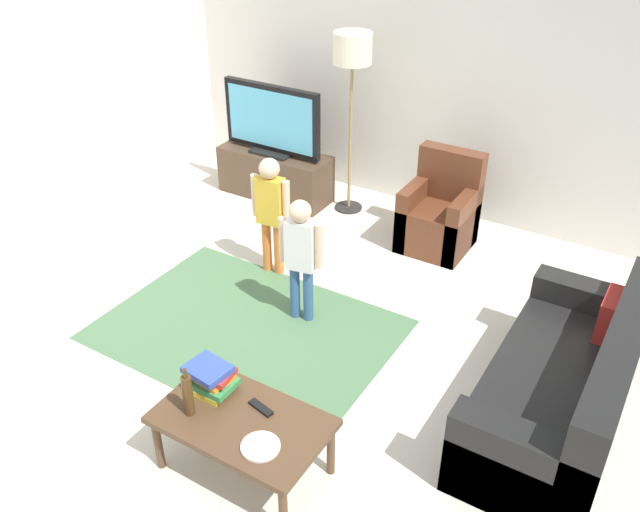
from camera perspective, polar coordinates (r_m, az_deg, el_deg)
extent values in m
plane|color=beige|center=(4.91, -3.72, -9.64)|extent=(7.80, 7.80, 0.00)
cube|color=silver|center=(6.63, 11.29, 14.63)|extent=(6.00, 0.12, 2.70)
cube|color=#4C724C|center=(5.28, -6.19, -6.21)|extent=(2.20, 1.60, 0.01)
cube|color=#4C3828|center=(7.14, -3.82, 6.96)|extent=(1.20, 0.44, 0.50)
cube|color=black|center=(7.17, -4.00, 5.72)|extent=(1.10, 0.32, 0.03)
cube|color=black|center=(7.02, -3.99, 8.86)|extent=(0.44, 0.28, 0.03)
cube|color=black|center=(6.89, -4.10, 11.58)|extent=(1.10, 0.07, 0.68)
cube|color=#59B2D8|center=(6.86, -4.28, 11.49)|extent=(1.00, 0.01, 0.58)
cube|color=black|center=(4.64, 19.21, -11.19)|extent=(0.80, 1.80, 0.42)
cube|color=black|center=(4.49, 23.41, -10.23)|extent=(0.20, 1.80, 0.86)
cube|color=black|center=(4.01, 16.38, -17.18)|extent=(0.80, 0.20, 0.60)
cube|color=black|center=(5.22, 21.63, -5.11)|extent=(0.80, 0.20, 0.60)
cube|color=#B22823|center=(4.86, 23.28, -4.69)|extent=(0.10, 0.32, 0.32)
cube|color=brown|center=(6.28, 9.90, 2.44)|extent=(0.60, 0.60, 0.42)
cube|color=brown|center=(6.36, 10.87, 5.14)|extent=(0.60, 0.16, 0.90)
cube|color=brown|center=(6.32, 7.97, 3.72)|extent=(0.12, 0.60, 0.60)
cube|color=brown|center=(6.17, 12.02, 2.58)|extent=(0.12, 0.60, 0.60)
cylinder|color=#262626|center=(6.97, 2.44, 4.16)|extent=(0.28, 0.28, 0.02)
cylinder|color=#99844C|center=(6.66, 2.58, 9.88)|extent=(0.03, 0.03, 1.50)
cylinder|color=silver|center=(6.38, 2.78, 17.23)|extent=(0.36, 0.36, 0.28)
cylinder|color=orange|center=(5.86, -4.53, 0.90)|extent=(0.08, 0.08, 0.48)
cylinder|color=orange|center=(5.81, -3.55, 0.65)|extent=(0.08, 0.08, 0.48)
cube|color=gold|center=(5.62, -4.21, 4.70)|extent=(0.24, 0.15, 0.41)
sphere|color=beige|center=(5.49, -4.33, 7.42)|extent=(0.17, 0.17, 0.17)
cylinder|color=beige|center=(5.68, -5.52, 5.17)|extent=(0.06, 0.06, 0.37)
cylinder|color=beige|center=(5.54, -2.89, 4.59)|extent=(0.06, 0.06, 0.37)
cylinder|color=#33598C|center=(5.27, -2.14, -3.03)|extent=(0.08, 0.08, 0.47)
cylinder|color=#33598C|center=(5.23, -1.01, -3.28)|extent=(0.08, 0.08, 0.47)
cube|color=white|center=(5.01, -1.65, 0.94)|extent=(0.24, 0.16, 0.40)
sphere|color=beige|center=(4.87, -1.70, 3.83)|extent=(0.17, 0.17, 0.17)
cylinder|color=beige|center=(5.05, -3.16, 1.43)|extent=(0.06, 0.06, 0.36)
cylinder|color=beige|center=(4.96, -0.12, 0.84)|extent=(0.06, 0.06, 0.36)
cube|color=#513823|center=(4.00, -6.65, -13.74)|extent=(1.00, 0.60, 0.04)
cylinder|color=#513823|center=(4.26, -13.59, -15.23)|extent=(0.05, 0.05, 0.38)
cylinder|color=#513823|center=(3.85, -3.14, -20.79)|extent=(0.05, 0.05, 0.38)
cylinder|color=#513823|center=(4.50, -9.17, -11.45)|extent=(0.05, 0.05, 0.38)
cylinder|color=#513823|center=(4.12, 0.93, -16.10)|extent=(0.05, 0.05, 0.38)
cube|color=yellow|center=(4.18, -9.23, -10.86)|extent=(0.25, 0.22, 0.04)
cube|color=#388C4C|center=(4.14, -9.08, -10.57)|extent=(0.27, 0.21, 0.04)
cube|color=orange|center=(4.13, -9.18, -10.06)|extent=(0.26, 0.21, 0.02)
cube|color=red|center=(4.12, -9.26, -9.72)|extent=(0.29, 0.21, 0.03)
cube|color=#334CA5|center=(4.08, -9.51, -9.47)|extent=(0.27, 0.24, 0.04)
cylinder|color=#4C3319|center=(3.97, -11.14, -11.54)|extent=(0.06, 0.06, 0.27)
cylinder|color=#4C3319|center=(3.86, -11.40, -9.73)|extent=(0.02, 0.02, 0.06)
cube|color=black|center=(4.02, -5.04, -12.71)|extent=(0.18, 0.08, 0.02)
cylinder|color=white|center=(3.82, -5.08, -15.82)|extent=(0.22, 0.22, 0.02)
cube|color=silver|center=(3.80, -4.83, -15.83)|extent=(0.15, 0.01, 0.01)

